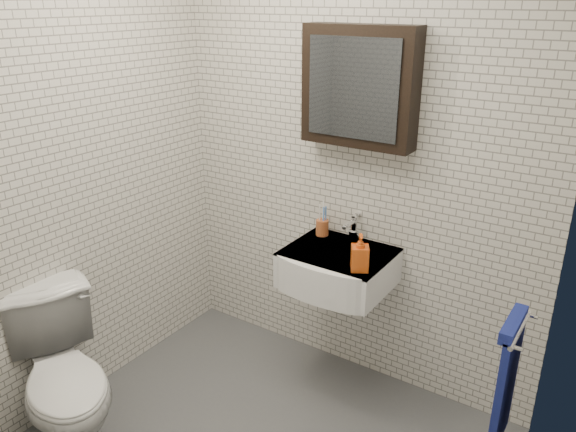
{
  "coord_description": "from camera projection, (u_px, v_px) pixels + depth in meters",
  "views": [
    {
      "loc": [
        1.34,
        -1.65,
        2.13
      ],
      "look_at": [
        -0.06,
        0.45,
        1.13
      ],
      "focal_mm": 35.0,
      "sensor_mm": 36.0,
      "label": 1
    }
  ],
  "objects": [
    {
      "name": "toilet",
      "position": [
        65.0,
        380.0,
        2.71
      ],
      "size": [
        0.88,
        0.72,
        0.79
      ],
      "primitive_type": "imported",
      "rotation": [
        0.0,
        0.0,
        1.14
      ],
      "color": "white",
      "rests_on": "ground"
    },
    {
      "name": "towel_rail",
      "position": [
        507.0,
        377.0,
        2.21
      ],
      "size": [
        0.09,
        0.3,
        0.58
      ],
      "color": "silver",
      "rests_on": "room_shell"
    },
    {
      "name": "room_shell",
      "position": [
        238.0,
        176.0,
        2.21
      ],
      "size": [
        2.22,
        2.02,
        2.51
      ],
      "color": "silver",
      "rests_on": "ground"
    },
    {
      "name": "mirror_cabinet",
      "position": [
        359.0,
        87.0,
        2.81
      ],
      "size": [
        0.6,
        0.15,
        0.6
      ],
      "color": "black",
      "rests_on": "room_shell"
    },
    {
      "name": "toothbrush_cup",
      "position": [
        322.0,
        227.0,
        3.19
      ],
      "size": [
        0.08,
        0.08,
        0.2
      ],
      "rotation": [
        0.0,
        0.0,
        0.07
      ],
      "color": "#A25028",
      "rests_on": "washbasin"
    },
    {
      "name": "soap_bottle",
      "position": [
        360.0,
        252.0,
        2.77
      ],
      "size": [
        0.12,
        0.12,
        0.19
      ],
      "primitive_type": "imported",
      "rotation": [
        0.0,
        0.0,
        0.53
      ],
      "color": "orange",
      "rests_on": "washbasin"
    },
    {
      "name": "washbasin",
      "position": [
        335.0,
        270.0,
        3.01
      ],
      "size": [
        0.55,
        0.5,
        0.2
      ],
      "color": "white",
      "rests_on": "room_shell"
    },
    {
      "name": "faucet",
      "position": [
        353.0,
        230.0,
        3.1
      ],
      "size": [
        0.06,
        0.2,
        0.15
      ],
      "color": "silver",
      "rests_on": "washbasin"
    }
  ]
}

